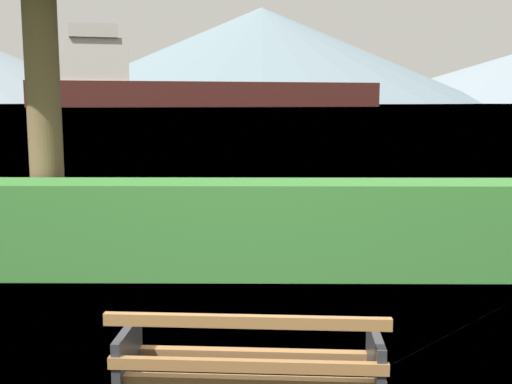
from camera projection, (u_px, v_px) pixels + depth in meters
name	position (u px, v px, depth m)	size (l,w,h in m)	color
water_surface	(261.00, 105.00, 307.28)	(620.00, 620.00, 0.00)	slate
park_bench	(250.00, 375.00, 3.59)	(1.54, 0.64, 0.87)	olive
hedge_row	(256.00, 228.00, 7.14)	(11.86, 0.77, 1.08)	#387A33
cargo_ship_large	(183.00, 85.00, 205.74)	(115.86, 45.30, 25.27)	#471E19
distant_hills	(210.00, 62.00, 557.22)	(846.51, 388.56, 84.01)	gray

